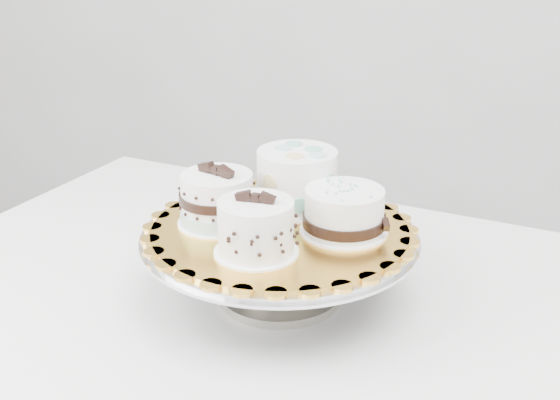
% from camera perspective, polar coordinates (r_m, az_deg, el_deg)
% --- Properties ---
extents(table, '(1.27, 0.98, 0.75)m').
position_cam_1_polar(table, '(1.01, 0.70, -12.12)').
color(table, white).
rests_on(table, floor).
extents(cake_stand, '(0.36, 0.36, 0.10)m').
position_cam_1_polar(cake_stand, '(0.93, -0.01, -4.24)').
color(cake_stand, gray).
rests_on(cake_stand, table).
extents(cake_board, '(0.35, 0.35, 0.00)m').
position_cam_1_polar(cake_board, '(0.91, -0.01, -2.36)').
color(cake_board, orange).
rests_on(cake_board, cake_stand).
extents(cake_swirl, '(0.10, 0.10, 0.08)m').
position_cam_1_polar(cake_swirl, '(0.83, -1.97, -2.36)').
color(cake_swirl, white).
rests_on(cake_swirl, cake_board).
extents(cake_banded, '(0.12, 0.12, 0.09)m').
position_cam_1_polar(cake_banded, '(0.92, -5.13, -0.07)').
color(cake_banded, white).
rests_on(cake_banded, cake_board).
extents(cake_dots, '(0.14, 0.14, 0.08)m').
position_cam_1_polar(cake_dots, '(0.96, 1.39, 1.77)').
color(cake_dots, white).
rests_on(cake_dots, cake_board).
extents(cake_ribbon, '(0.13, 0.13, 0.06)m').
position_cam_1_polar(cake_ribbon, '(0.89, 5.30, -1.02)').
color(cake_ribbon, white).
rests_on(cake_ribbon, cake_board).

